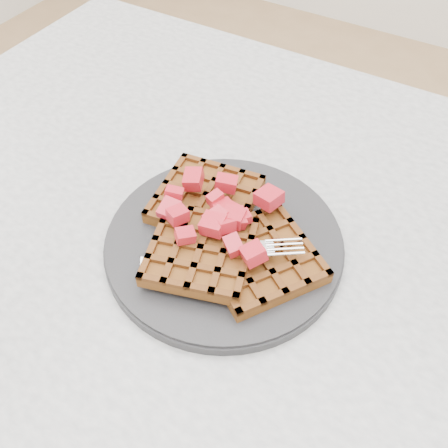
% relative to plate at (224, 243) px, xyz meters
% --- Properties ---
extents(table, '(1.20, 0.80, 0.75)m').
position_rel_plate_xyz_m(table, '(0.07, 0.02, -0.12)').
color(table, beige).
rests_on(table, ground).
extents(plate, '(0.27, 0.27, 0.02)m').
position_rel_plate_xyz_m(plate, '(0.00, 0.00, 0.00)').
color(plate, black).
rests_on(plate, table).
extents(waffles, '(0.23, 0.20, 0.03)m').
position_rel_plate_xyz_m(waffles, '(0.00, -0.00, 0.02)').
color(waffles, brown).
rests_on(waffles, plate).
extents(strawberry_pile, '(0.15, 0.15, 0.02)m').
position_rel_plate_xyz_m(strawberry_pile, '(0.00, 0.00, 0.05)').
color(strawberry_pile, '#A20011').
rests_on(strawberry_pile, waffles).
extents(fork, '(0.16, 0.12, 0.02)m').
position_rel_plate_xyz_m(fork, '(0.03, -0.03, 0.02)').
color(fork, silver).
rests_on(fork, plate).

